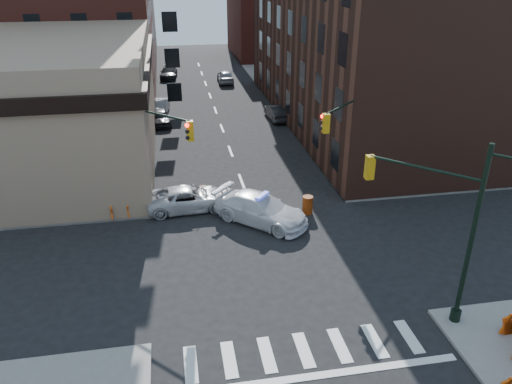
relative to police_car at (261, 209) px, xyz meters
name	(u,v)px	position (x,y,z in m)	size (l,w,h in m)	color
ground	(270,258)	(-0.24, -3.95, -0.84)	(140.00, 140.00, 0.00)	black
sidewalk_ne	(406,89)	(22.76, 28.80, -0.77)	(34.00, 54.50, 0.15)	gray
commercial_row_ne	(362,45)	(12.76, 18.55, 6.16)	(14.00, 34.00, 14.00)	#45261B
filler_nw	(85,2)	(-16.24, 58.05, 7.16)	(20.00, 18.00, 16.00)	brown
filler_ne	(284,15)	(13.76, 54.05, 5.16)	(16.00, 16.00, 12.00)	maroon
signal_pole_se	(446,221)	(5.80, -9.48, 3.77)	(5.40, 5.27, 8.00)	black
signal_pole_nw	(150,152)	(-6.09, 1.38, 3.49)	(3.58, 3.67, 8.00)	black
signal_pole_ne	(349,139)	(5.59, 1.40, 3.49)	(3.67, 3.58, 8.00)	black
tree_ne_near	(293,78)	(7.26, 22.05, 2.64)	(3.00, 3.00, 4.85)	black
tree_ne_far	(276,62)	(7.26, 30.05, 2.64)	(3.00, 3.00, 4.85)	black
police_car	(261,209)	(0.00, 0.00, 0.00)	(2.37, 5.82, 1.69)	white
pickup	(189,198)	(-4.08, 2.44, -0.12)	(2.41, 5.23, 1.45)	silver
parked_car_wnear	(160,117)	(-5.74, 20.22, -0.14)	(1.67, 4.16, 1.42)	black
parked_car_wfar	(160,107)	(-5.74, 23.90, -0.16)	(1.45, 4.17, 1.37)	gray
parked_car_wdeep	(169,73)	(-4.62, 39.86, -0.12)	(2.02, 4.98, 1.44)	black
parked_car_enear	(277,112)	(5.26, 19.87, -0.12)	(1.54, 4.43, 1.46)	black
parked_car_efar	(225,76)	(2.26, 36.18, -0.06)	(1.86, 4.62, 1.57)	#9899A0
pedestrian_a	(90,202)	(-9.86, 2.24, 0.26)	(0.70, 0.46, 1.91)	black
pedestrian_b	(105,188)	(-9.15, 4.05, 0.25)	(0.92, 0.71, 1.89)	black
pedestrian_c	(43,182)	(-13.24, 5.92, 0.19)	(1.04, 0.43, 1.77)	#1F262F
barrel_road	(308,205)	(3.02, 0.61, -0.28)	(0.63, 0.63, 1.12)	#E3480A
barrel_bank	(204,194)	(-3.08, 3.47, -0.36)	(0.54, 0.54, 0.97)	#F2410B
barricade_nw_a	(120,210)	(-8.19, 1.79, -0.23)	(1.25, 0.62, 0.93)	#ED350B
barricade_nw_b	(71,202)	(-11.20, 3.34, -0.18)	(1.37, 0.69, 1.03)	#D7400A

